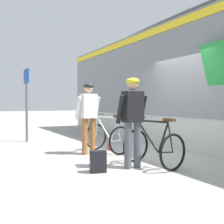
{
  "coord_description": "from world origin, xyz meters",
  "views": [
    {
      "loc": [
        -3.85,
        -5.72,
        1.27
      ],
      "look_at": [
        -0.63,
        0.46,
        1.05
      ],
      "focal_mm": 45.33,
      "sensor_mm": 36.0,
      "label": 1
    }
  ],
  "objects_px": {
    "backpack_on_platform": "(98,161)",
    "bicycle_near_black": "(153,146)",
    "water_bottle_by_the_backpack": "(92,167)",
    "cyclist_far_in_white": "(88,112)",
    "cyclist_near_in_dark": "(133,114)",
    "water_bottle_near_the_bikes": "(109,147)",
    "bicycle_far_silver": "(108,137)",
    "platform_sign_post": "(27,92)"
  },
  "relations": [
    {
      "from": "bicycle_near_black",
      "to": "water_bottle_near_the_bikes",
      "type": "height_order",
      "value": "bicycle_near_black"
    },
    {
      "from": "water_bottle_near_the_bikes",
      "to": "platform_sign_post",
      "type": "height_order",
      "value": "platform_sign_post"
    },
    {
      "from": "water_bottle_by_the_backpack",
      "to": "cyclist_far_in_white",
      "type": "bearing_deg",
      "value": 69.25
    },
    {
      "from": "bicycle_near_black",
      "to": "bicycle_far_silver",
      "type": "bearing_deg",
      "value": 92.57
    },
    {
      "from": "backpack_on_platform",
      "to": "water_bottle_near_the_bikes",
      "type": "xyz_separation_m",
      "value": [
        1.27,
        2.08,
        -0.11
      ]
    },
    {
      "from": "bicycle_far_silver",
      "to": "backpack_on_platform",
      "type": "relative_size",
      "value": 2.97
    },
    {
      "from": "cyclist_near_in_dark",
      "to": "water_bottle_near_the_bikes",
      "type": "xyz_separation_m",
      "value": [
        0.53,
        2.08,
        -0.96
      ]
    },
    {
      "from": "bicycle_near_black",
      "to": "water_bottle_near_the_bikes",
      "type": "bearing_deg",
      "value": 87.62
    },
    {
      "from": "cyclist_far_in_white",
      "to": "water_bottle_near_the_bikes",
      "type": "bearing_deg",
      "value": 22.45
    },
    {
      "from": "backpack_on_platform",
      "to": "water_bottle_by_the_backpack",
      "type": "bearing_deg",
      "value": 164.98
    },
    {
      "from": "bicycle_near_black",
      "to": "water_bottle_near_the_bikes",
      "type": "relative_size",
      "value": 6.52
    },
    {
      "from": "cyclist_near_in_dark",
      "to": "bicycle_far_silver",
      "type": "relative_size",
      "value": 1.48
    },
    {
      "from": "cyclist_near_in_dark",
      "to": "bicycle_near_black",
      "type": "height_order",
      "value": "cyclist_near_in_dark"
    },
    {
      "from": "cyclist_near_in_dark",
      "to": "bicycle_far_silver",
      "type": "distance_m",
      "value": 1.95
    },
    {
      "from": "water_bottle_by_the_backpack",
      "to": "backpack_on_platform",
      "type": "bearing_deg",
      "value": -24.86
    },
    {
      "from": "cyclist_far_in_white",
      "to": "platform_sign_post",
      "type": "distance_m",
      "value": 3.21
    },
    {
      "from": "cyclist_near_in_dark",
      "to": "water_bottle_near_the_bikes",
      "type": "bearing_deg",
      "value": 75.66
    },
    {
      "from": "bicycle_near_black",
      "to": "platform_sign_post",
      "type": "distance_m",
      "value": 5.26
    },
    {
      "from": "cyclist_near_in_dark",
      "to": "cyclist_far_in_white",
      "type": "distance_m",
      "value": 1.79
    },
    {
      "from": "cyclist_far_in_white",
      "to": "water_bottle_by_the_backpack",
      "type": "bearing_deg",
      "value": -110.75
    },
    {
      "from": "backpack_on_platform",
      "to": "water_bottle_by_the_backpack",
      "type": "relative_size",
      "value": 2.01
    },
    {
      "from": "cyclist_near_in_dark",
      "to": "backpack_on_platform",
      "type": "relative_size",
      "value": 4.4
    },
    {
      "from": "bicycle_far_silver",
      "to": "water_bottle_near_the_bikes",
      "type": "distance_m",
      "value": 0.45
    },
    {
      "from": "platform_sign_post",
      "to": "cyclist_near_in_dark",
      "type": "bearing_deg",
      "value": -77.08
    },
    {
      "from": "backpack_on_platform",
      "to": "bicycle_near_black",
      "type": "bearing_deg",
      "value": 6.31
    },
    {
      "from": "platform_sign_post",
      "to": "cyclist_far_in_white",
      "type": "bearing_deg",
      "value": -73.04
    },
    {
      "from": "water_bottle_near_the_bikes",
      "to": "bicycle_far_silver",
      "type": "bearing_deg",
      "value": -122.21
    },
    {
      "from": "backpack_on_platform",
      "to": "platform_sign_post",
      "type": "relative_size",
      "value": 0.17
    },
    {
      "from": "bicycle_near_black",
      "to": "backpack_on_platform",
      "type": "bearing_deg",
      "value": 176.48
    },
    {
      "from": "cyclist_near_in_dark",
      "to": "water_bottle_near_the_bikes",
      "type": "height_order",
      "value": "cyclist_near_in_dark"
    },
    {
      "from": "bicycle_far_silver",
      "to": "water_bottle_by_the_backpack",
      "type": "bearing_deg",
      "value": -124.24
    },
    {
      "from": "cyclist_far_in_white",
      "to": "backpack_on_platform",
      "type": "bearing_deg",
      "value": -107.45
    },
    {
      "from": "bicycle_far_silver",
      "to": "platform_sign_post",
      "type": "xyz_separation_m",
      "value": [
        -1.46,
        3.0,
        1.22
      ]
    },
    {
      "from": "cyclist_far_in_white",
      "to": "backpack_on_platform",
      "type": "relative_size",
      "value": 4.4
    },
    {
      "from": "backpack_on_platform",
      "to": "cyclist_near_in_dark",
      "type": "bearing_deg",
      "value": 9.92
    },
    {
      "from": "bicycle_near_black",
      "to": "water_bottle_near_the_bikes",
      "type": "xyz_separation_m",
      "value": [
        0.09,
        2.15,
        -0.31
      ]
    },
    {
      "from": "cyclist_far_in_white",
      "to": "backpack_on_platform",
      "type": "distance_m",
      "value": 2.06
    },
    {
      "from": "backpack_on_platform",
      "to": "platform_sign_post",
      "type": "distance_m",
      "value": 5.02
    },
    {
      "from": "cyclist_far_in_white",
      "to": "platform_sign_post",
      "type": "xyz_separation_m",
      "value": [
        -0.92,
        3.02,
        0.57
      ]
    },
    {
      "from": "cyclist_far_in_white",
      "to": "bicycle_far_silver",
      "type": "xyz_separation_m",
      "value": [
        0.54,
        0.02,
        -0.65
      ]
    },
    {
      "from": "cyclist_near_in_dark",
      "to": "bicycle_near_black",
      "type": "relative_size",
      "value": 1.5
    },
    {
      "from": "water_bottle_by_the_backpack",
      "to": "platform_sign_post",
      "type": "height_order",
      "value": "platform_sign_post"
    }
  ]
}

